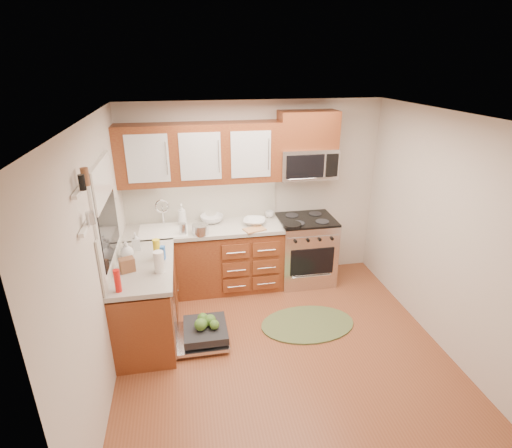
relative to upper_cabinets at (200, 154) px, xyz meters
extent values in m
plane|color=brown|center=(0.73, -1.57, -1.88)|extent=(3.50, 3.50, 0.00)
plane|color=white|center=(0.73, -1.57, 0.62)|extent=(3.50, 3.50, 0.00)
cube|color=beige|center=(0.73, 0.18, -0.62)|extent=(3.50, 0.04, 2.50)
cube|color=beige|center=(0.73, -3.33, -0.62)|extent=(3.50, 0.04, 2.50)
cube|color=beige|center=(-1.02, -1.57, -0.62)|extent=(0.04, 3.50, 2.50)
cube|color=beige|center=(2.48, -1.57, -0.62)|extent=(0.04, 3.50, 2.50)
cube|color=maroon|center=(0.00, -0.12, -1.45)|extent=(2.05, 0.60, 0.85)
cube|color=maroon|center=(-0.72, -1.05, -1.45)|extent=(0.60, 1.25, 0.85)
cube|color=#B1ABA2|center=(0.00, -0.14, -0.97)|extent=(2.07, 0.64, 0.05)
cube|color=#B1ABA2|center=(-0.71, -1.05, -0.97)|extent=(0.64, 1.27, 0.05)
cube|color=#B2AEA0|center=(0.00, 0.16, -0.67)|extent=(2.05, 0.02, 0.57)
cube|color=#B2AEA0|center=(-1.01, -1.05, -0.67)|extent=(0.02, 1.25, 0.57)
cube|color=maroon|center=(1.41, 0.00, 0.26)|extent=(0.76, 0.35, 0.47)
cube|color=white|center=(-0.98, -1.07, 0.00)|extent=(0.02, 0.96, 0.40)
cube|color=white|center=(-0.99, -1.92, 0.17)|extent=(0.04, 0.40, 0.03)
cube|color=white|center=(-0.99, -1.92, -0.12)|extent=(0.04, 0.40, 0.03)
cylinder|color=black|center=(1.12, -0.40, -0.90)|extent=(0.30, 0.30, 0.05)
cylinder|color=silver|center=(-0.06, -0.35, -0.89)|extent=(0.26, 0.26, 0.13)
cube|color=#AC7B4E|center=(0.64, -0.35, -0.94)|extent=(0.31, 0.25, 0.02)
cylinder|color=silver|center=(-0.27, -0.32, -0.88)|extent=(0.11, 0.11, 0.15)
cylinder|color=white|center=(-0.52, -1.26, -0.83)|extent=(0.11, 0.11, 0.23)
cylinder|color=yellow|center=(-0.56, -0.97, -0.83)|extent=(0.09, 0.09, 0.24)
cylinder|color=red|center=(-0.90, -1.57, -0.84)|extent=(0.07, 0.07, 0.23)
cube|color=brown|center=(-0.85, -1.18, -0.88)|extent=(0.17, 0.15, 0.15)
cube|color=blue|center=(-0.52, -0.97, -0.87)|extent=(0.11, 0.08, 0.16)
imported|color=#999999|center=(0.67, -0.15, -0.91)|extent=(0.36, 0.36, 0.07)
imported|color=#999999|center=(0.12, 0.03, -0.90)|extent=(0.33, 0.33, 0.10)
imported|color=#999999|center=(0.93, 0.06, -0.90)|extent=(0.16, 0.16, 0.09)
imported|color=#999999|center=(-0.27, -0.02, -0.80)|extent=(0.12, 0.12, 0.30)
imported|color=#999999|center=(-0.81, -0.66, -0.85)|extent=(0.11, 0.11, 0.21)
imported|color=#999999|center=(-0.90, -0.86, -0.85)|extent=(0.19, 0.19, 0.19)
camera|label=1|loc=(-0.21, -5.02, 1.08)|focal=28.00mm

